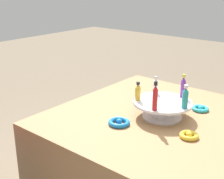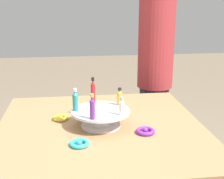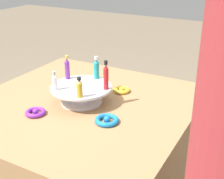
# 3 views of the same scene
# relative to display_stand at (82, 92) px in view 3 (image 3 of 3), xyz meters

# --- Properties ---
(party_table) EXTENTS (1.09, 1.09, 0.72)m
(party_table) POSITION_rel_display_stand_xyz_m (0.00, 0.00, -0.41)
(party_table) COLOR #9E754C
(party_table) RESTS_ON ground_plane
(display_stand) EXTENTS (0.31, 0.31, 0.09)m
(display_stand) POSITION_rel_display_stand_xyz_m (0.00, 0.00, 0.00)
(display_stand) COLOR silver
(display_stand) RESTS_ON party_table
(bottle_purple) EXTENTS (0.03, 0.03, 0.13)m
(bottle_purple) POSITION_rel_display_stand_xyz_m (0.12, -0.05, 0.09)
(bottle_purple) COLOR #702D93
(bottle_purple) RESTS_ON display_stand
(bottle_clear) EXTENTS (0.03, 0.03, 0.10)m
(bottle_clear) POSITION_rel_display_stand_xyz_m (0.08, 0.10, 0.08)
(bottle_clear) COLOR silver
(bottle_clear) RESTS_ON display_stand
(bottle_gold) EXTENTS (0.03, 0.03, 0.10)m
(bottle_gold) POSITION_rel_display_stand_xyz_m (-0.07, 0.11, 0.08)
(bottle_gold) COLOR gold
(bottle_gold) RESTS_ON display_stand
(bottle_red) EXTENTS (0.03, 0.03, 0.15)m
(bottle_red) POSITION_rel_display_stand_xyz_m (-0.13, -0.03, 0.10)
(bottle_red) COLOR #B21E23
(bottle_red) RESTS_ON display_stand
(bottle_teal) EXTENTS (0.03, 0.03, 0.12)m
(bottle_teal) POSITION_rel_display_stand_xyz_m (-0.01, -0.13, 0.09)
(bottle_teal) COLOR teal
(bottle_teal) RESTS_ON display_stand
(ribbon_bow_purple) EXTENTS (0.10, 0.10, 0.03)m
(ribbon_bow_purple) POSITION_rel_display_stand_xyz_m (0.12, 0.21, -0.04)
(ribbon_bow_purple) COLOR purple
(ribbon_bow_purple) RESTS_ON party_table
(ribbon_bow_blue) EXTENTS (0.11, 0.11, 0.03)m
(ribbon_bow_blue) POSITION_rel_display_stand_xyz_m (-0.21, 0.12, -0.04)
(ribbon_bow_blue) COLOR blue
(ribbon_bow_blue) RESTS_ON party_table
(ribbon_bow_gold) EXTENTS (0.09, 0.09, 0.03)m
(ribbon_bow_gold) POSITION_rel_display_stand_xyz_m (-0.12, -0.21, -0.04)
(ribbon_bow_gold) COLOR gold
(ribbon_bow_gold) RESTS_ON party_table
(ribbon_bow_teal) EXTENTS (0.09, 0.09, 0.03)m
(ribbon_bow_teal) POSITION_rel_display_stand_xyz_m (0.21, -0.12, -0.05)
(ribbon_bow_teal) COLOR #2DB7CC
(ribbon_bow_teal) RESTS_ON party_table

